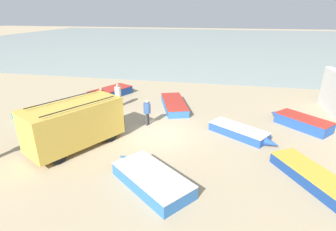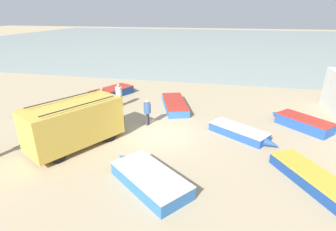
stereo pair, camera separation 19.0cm
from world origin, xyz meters
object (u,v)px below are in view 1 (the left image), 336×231
fisherman_2 (102,98)px  parked_van (75,124)px  fishing_rowboat_1 (301,122)px  fishing_rowboat_4 (174,104)px  fishing_rowboat_5 (318,181)px  fishing_rowboat_0 (150,178)px  fisherman_0 (118,93)px  fishing_rowboat_3 (112,92)px  fishing_rowboat_2 (240,132)px  fisherman_1 (147,110)px  fishing_rowboat_6 (38,117)px

fisherman_2 → parked_van: bearing=108.9°
fishing_rowboat_1 → fishing_rowboat_4: size_ratio=0.68×
parked_van → fishing_rowboat_5: (11.49, -1.17, -1.04)m
fishing_rowboat_0 → fisherman_2: 9.24m
fishing_rowboat_0 → fisherman_0: size_ratio=2.35×
parked_van → fishing_rowboat_4: 8.06m
parked_van → fishing_rowboat_3: bearing=40.7°
fishing_rowboat_4 → fisherman_0: bearing=80.1°
fishing_rowboat_1 → fishing_rowboat_3: fishing_rowboat_1 is taller
fisherman_0 → parked_van: bearing=-137.9°
fishing_rowboat_2 → fishing_rowboat_3: fishing_rowboat_3 is taller
fishing_rowboat_2 → fisherman_1: bearing=-150.7°
fishing_rowboat_3 → fishing_rowboat_4: fishing_rowboat_3 is taller
fishing_rowboat_2 → fisherman_1: fisherman_1 is taller
fishing_rowboat_3 → fishing_rowboat_5: bearing=-100.0°
fisherman_1 → fishing_rowboat_1: bearing=21.3°
fishing_rowboat_0 → fishing_rowboat_6: 10.38m
fishing_rowboat_3 → fisherman_2: size_ratio=2.43×
parked_van → fishing_rowboat_3: size_ratio=1.20×
fishing_rowboat_2 → fisherman_2: (-9.40, 1.95, 0.83)m
fishing_rowboat_4 → fishing_rowboat_5: bearing=-156.3°
fishing_rowboat_0 → fishing_rowboat_3: fishing_rowboat_3 is taller
fishing_rowboat_1 → fisherman_2: 13.16m
fishing_rowboat_4 → fishing_rowboat_2: bearing=-149.8°
fishing_rowboat_3 → fisherman_0: 3.00m
fishing_rowboat_3 → fisherman_2: 4.01m
fisherman_0 → fishing_rowboat_3: bearing=73.4°
parked_van → fishing_rowboat_2: parked_van is taller
parked_van → fisherman_1: parked_van is taller
fishing_rowboat_6 → fishing_rowboat_4: bearing=49.4°
fisherman_0 → fisherman_2: fisherman_2 is taller
fishing_rowboat_1 → fishing_rowboat_3: size_ratio=0.79×
fisherman_2 → fishing_rowboat_6: bearing=42.3°
fishing_rowboat_1 → fishing_rowboat_3: (-14.06, 3.66, -0.01)m
parked_van → fishing_rowboat_5: bearing=-66.4°
fishing_rowboat_0 → fisherman_0: (-4.85, 8.76, 0.75)m
fishing_rowboat_3 → fishing_rowboat_5: (13.22, -9.90, -0.07)m
fishing_rowboat_5 → fishing_rowboat_6: size_ratio=1.18×
fishing_rowboat_6 → fisherman_2: bearing=54.6°
fisherman_0 → fishing_rowboat_6: bearing=171.7°
fishing_rowboat_1 → fisherman_2: bearing=43.6°
fishing_rowboat_2 → fisherman_0: (-8.75, 3.33, 0.79)m
fishing_rowboat_0 → fishing_rowboat_2: 6.69m
fishing_rowboat_0 → fisherman_0: bearing=-22.7°
fishing_rowboat_4 → fisherman_2: bearing=94.1°
fishing_rowboat_1 → fishing_rowboat_0: bearing=87.5°
fishing_rowboat_1 → fishing_rowboat_5: size_ratio=0.73×
fishing_rowboat_1 → fishing_rowboat_4: fishing_rowboat_1 is taller
fishing_rowboat_1 → fishing_rowboat_6: (-16.68, -2.45, -0.08)m
fisherman_2 → fishing_rowboat_2: bearing=177.8°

